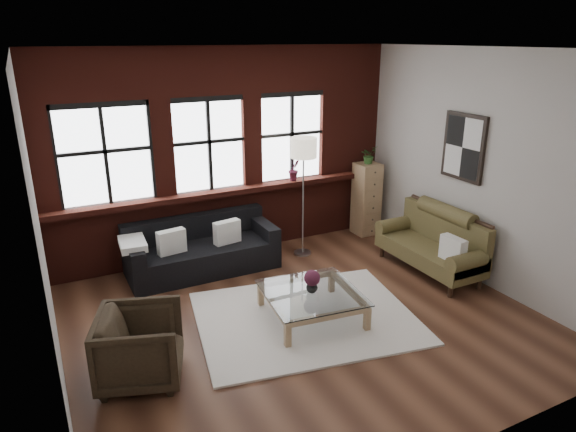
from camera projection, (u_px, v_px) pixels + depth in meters
name	position (u px, v px, depth m)	size (l,w,h in m)	color
floor	(303.00, 318.00, 6.39)	(5.50, 5.50, 0.00)	#47271A
ceiling	(306.00, 49.00, 5.33)	(5.50, 5.50, 0.00)	white
wall_back	(227.00, 154.00, 7.96)	(5.50, 5.50, 0.00)	#B8B3AB
wall_front	(468.00, 285.00, 3.76)	(5.50, 5.50, 0.00)	#B8B3AB
wall_left	(40.00, 236.00, 4.68)	(5.00, 5.00, 0.00)	#B8B3AB
wall_right	(480.00, 169.00, 7.04)	(5.00, 5.00, 0.00)	#B8B3AB
brick_backwall	(228.00, 154.00, 7.91)	(5.50, 0.12, 3.20)	#4F1A12
sill_ledge	(232.00, 191.00, 8.02)	(5.50, 0.30, 0.08)	#4F1A12
window_left	(105.00, 156.00, 7.10)	(1.38, 0.10, 1.50)	black
window_mid	(209.00, 146.00, 7.74)	(1.38, 0.10, 1.50)	black
window_right	(291.00, 138.00, 8.34)	(1.38, 0.10, 1.50)	black
wall_poster	(464.00, 147.00, 7.19)	(0.05, 0.74, 0.94)	black
shag_rug	(305.00, 317.00, 6.39)	(2.63, 2.07, 0.03)	silver
dark_sofa	(202.00, 246.00, 7.57)	(2.19, 0.88, 0.79)	black
pillow_a	(172.00, 242.00, 7.22)	(0.40, 0.14, 0.34)	white
pillow_b	(227.00, 232.00, 7.58)	(0.40, 0.14, 0.34)	white
vintage_settee	(430.00, 242.00, 7.51)	(0.78, 1.76, 0.94)	brown
pillow_settee	(453.00, 249.00, 6.99)	(0.14, 0.38, 0.34)	white
armchair	(140.00, 347.00, 5.15)	(0.80, 0.83, 0.75)	black
coffee_table	(312.00, 305.00, 6.34)	(1.12, 1.12, 0.38)	#A5825A
vase	(312.00, 286.00, 6.25)	(0.14, 0.14, 0.15)	#B2B2B2
flowers	(312.00, 278.00, 6.21)	(0.20, 0.20, 0.20)	#602039
drawer_chest	(366.00, 199.00, 8.96)	(0.39, 0.39, 1.27)	#A5825A
potted_plant_top	(369.00, 155.00, 8.70)	(0.27, 0.23, 0.30)	#2D5923
floor_lamp	(303.00, 193.00, 7.96)	(0.40, 0.40, 2.04)	#A5A5A8
sill_plant	(294.00, 169.00, 8.39)	(0.20, 0.16, 0.36)	#602039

